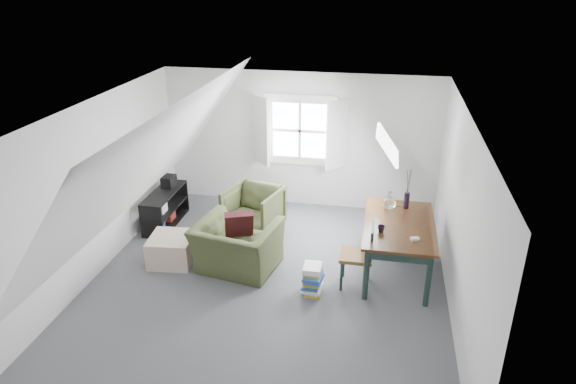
% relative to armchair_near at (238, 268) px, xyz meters
% --- Properties ---
extents(floor, '(5.50, 5.50, 0.00)m').
position_rel_armchair_near_xyz_m(floor, '(0.52, -0.28, 0.00)').
color(floor, '#4D4E53').
rests_on(floor, ground).
extents(ceiling, '(5.50, 5.50, 0.00)m').
position_rel_armchair_near_xyz_m(ceiling, '(0.52, -0.28, 2.50)').
color(ceiling, white).
rests_on(ceiling, wall_back).
extents(wall_back, '(5.00, 0.00, 5.00)m').
position_rel_armchair_near_xyz_m(wall_back, '(0.52, 2.47, 1.25)').
color(wall_back, silver).
rests_on(wall_back, ground).
extents(wall_front, '(5.00, 0.00, 5.00)m').
position_rel_armchair_near_xyz_m(wall_front, '(0.52, -3.03, 1.25)').
color(wall_front, silver).
rests_on(wall_front, ground).
extents(wall_left, '(0.00, 5.50, 5.50)m').
position_rel_armchair_near_xyz_m(wall_left, '(-1.98, -0.28, 1.25)').
color(wall_left, silver).
rests_on(wall_left, ground).
extents(wall_right, '(0.00, 5.50, 5.50)m').
position_rel_armchair_near_xyz_m(wall_right, '(3.02, -0.28, 1.25)').
color(wall_right, silver).
rests_on(wall_right, ground).
extents(slope_left, '(3.19, 5.50, 4.48)m').
position_rel_armchair_near_xyz_m(slope_left, '(-1.03, -0.28, 1.78)').
color(slope_left, white).
rests_on(slope_left, wall_left).
extents(slope_right, '(3.19, 5.50, 4.48)m').
position_rel_armchair_near_xyz_m(slope_right, '(2.07, -0.28, 1.78)').
color(slope_right, white).
rests_on(slope_right, wall_right).
extents(dormer_window, '(1.71, 0.35, 1.30)m').
position_rel_armchair_near_xyz_m(dormer_window, '(0.52, 2.40, 1.45)').
color(dormer_window, white).
rests_on(dormer_window, wall_back).
extents(skylight, '(0.35, 0.75, 0.47)m').
position_rel_armchair_near_xyz_m(skylight, '(2.07, 1.02, 1.75)').
color(skylight, white).
rests_on(skylight, slope_right).
extents(armchair_near, '(1.32, 1.20, 0.75)m').
position_rel_armchair_near_xyz_m(armchair_near, '(0.00, 0.00, 0.00)').
color(armchair_near, '#384122').
rests_on(armchair_near, floor).
extents(armchair_far, '(1.03, 1.05, 0.78)m').
position_rel_armchair_near_xyz_m(armchair_far, '(-0.06, 1.22, 0.00)').
color(armchair_far, '#384122').
rests_on(armchair_far, floor).
extents(throw_pillow, '(0.47, 0.37, 0.43)m').
position_rel_armchair_near_xyz_m(throw_pillow, '(0.00, 0.15, 0.67)').
color(throw_pillow, '#3A1015').
rests_on(throw_pillow, armchair_near).
extents(ottoman, '(0.70, 0.70, 0.43)m').
position_rel_armchair_near_xyz_m(ottoman, '(-1.03, 0.00, 0.21)').
color(ottoman, '#BFA491').
rests_on(ottoman, floor).
extents(dining_table, '(0.98, 1.64, 0.82)m').
position_rel_armchair_near_xyz_m(dining_table, '(2.31, 0.31, 0.71)').
color(dining_table, '#361E0D').
rests_on(dining_table, floor).
extents(demijohn, '(0.20, 0.20, 0.27)m').
position_rel_armchair_near_xyz_m(demijohn, '(2.16, 0.76, 0.93)').
color(demijohn, silver).
rests_on(demijohn, dining_table).
extents(vase_twigs, '(0.08, 0.09, 0.62)m').
position_rel_armchair_near_xyz_m(vase_twigs, '(2.41, 0.86, 0.96)').
color(vase_twigs, black).
rests_on(vase_twigs, dining_table).
extents(cup, '(0.13, 0.13, 0.10)m').
position_rel_armchair_near_xyz_m(cup, '(2.06, 0.01, 0.82)').
color(cup, black).
rests_on(cup, dining_table).
extents(paper_box, '(0.13, 0.10, 0.04)m').
position_rel_armchair_near_xyz_m(paper_box, '(2.51, -0.14, 0.84)').
color(paper_box, white).
rests_on(paper_box, dining_table).
extents(dining_chair_far, '(0.39, 0.39, 0.83)m').
position_rel_armchair_near_xyz_m(dining_chair_far, '(2.28, 1.04, 0.43)').
color(dining_chair_far, brown).
rests_on(dining_chair_far, floor).
extents(dining_chair_near, '(0.44, 0.44, 0.95)m').
position_rel_armchair_near_xyz_m(dining_chair_near, '(1.79, -0.10, 0.49)').
color(dining_chair_near, brown).
rests_on(dining_chair_near, floor).
extents(media_shelf, '(0.39, 1.17, 0.60)m').
position_rel_armchair_near_xyz_m(media_shelf, '(-1.64, 1.15, 0.27)').
color(media_shelf, black).
rests_on(media_shelf, floor).
extents(electronics_box, '(0.21, 0.28, 0.21)m').
position_rel_armchair_near_xyz_m(electronics_box, '(-1.64, 1.44, 0.69)').
color(electronics_box, black).
rests_on(electronics_box, media_shelf).
extents(magazine_stack, '(0.31, 0.37, 0.42)m').
position_rel_armchair_near_xyz_m(magazine_stack, '(1.19, -0.41, 0.21)').
color(magazine_stack, '#B29933').
rests_on(magazine_stack, floor).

